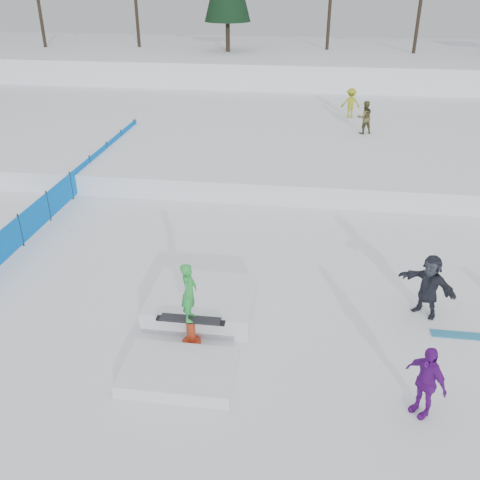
# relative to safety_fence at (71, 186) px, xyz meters

# --- Properties ---
(ground) EXTENTS (120.00, 120.00, 0.00)m
(ground) POSITION_rel_safety_fence_xyz_m (6.50, -6.60, -0.55)
(ground) COLOR white
(snow_berm) EXTENTS (60.00, 14.00, 2.40)m
(snow_berm) POSITION_rel_safety_fence_xyz_m (6.50, 23.40, 0.65)
(snow_berm) COLOR white
(snow_berm) RESTS_ON ground
(snow_midrise) EXTENTS (50.00, 18.00, 0.80)m
(snow_midrise) POSITION_rel_safety_fence_xyz_m (6.50, 9.40, -0.15)
(snow_midrise) COLOR white
(snow_midrise) RESTS_ON ground
(safety_fence) EXTENTS (0.05, 16.00, 1.10)m
(safety_fence) POSITION_rel_safety_fence_xyz_m (0.00, 0.00, 0.00)
(safety_fence) COLOR blue
(safety_fence) RESTS_ON ground
(walker_olive) EXTENTS (0.90, 0.80, 1.52)m
(walker_olive) POSITION_rel_safety_fence_xyz_m (11.19, 7.71, 1.01)
(walker_olive) COLOR #4B4825
(walker_olive) RESTS_ON snow_midrise
(walker_ygreen) EXTENTS (0.99, 0.61, 1.49)m
(walker_ygreen) POSITION_rel_safety_fence_xyz_m (10.69, 10.66, 1.00)
(walker_ygreen) COLOR olive
(walker_ygreen) RESTS_ON snow_midrise
(spectator_purple) EXTENTS (0.90, 0.95, 1.58)m
(spectator_purple) POSITION_rel_safety_fence_xyz_m (11.24, -9.37, 0.24)
(spectator_purple) COLOR #65148D
(spectator_purple) RESTS_ON ground
(spectator_dark) EXTENTS (1.50, 1.36, 1.66)m
(spectator_dark) POSITION_rel_safety_fence_xyz_m (11.89, -5.89, 0.28)
(spectator_dark) COLOR #232630
(spectator_dark) RESTS_ON ground
(loose_board_teal) EXTENTS (1.40, 0.29, 0.03)m
(loose_board_teal) POSITION_rel_safety_fence_xyz_m (12.62, -6.72, -0.54)
(loose_board_teal) COLOR teal
(loose_board_teal) RESTS_ON ground
(jib_rail_feature) EXTENTS (2.60, 4.40, 2.11)m
(jib_rail_feature) POSITION_rel_safety_fence_xyz_m (6.30, -7.27, -0.25)
(jib_rail_feature) COLOR white
(jib_rail_feature) RESTS_ON ground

